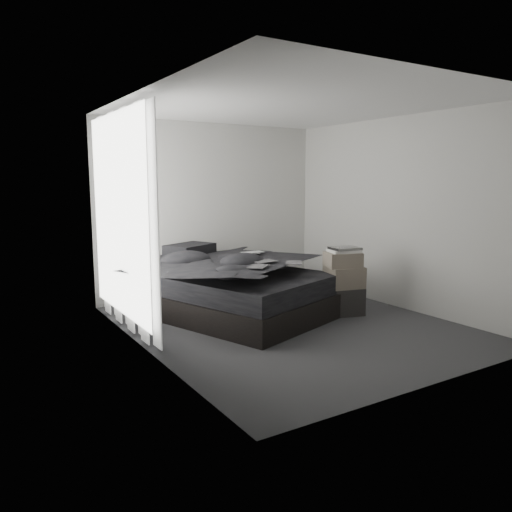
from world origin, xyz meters
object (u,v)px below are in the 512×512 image
laptop (253,247)px  box_lower (342,301)px  bed (235,303)px  side_stand (148,292)px

laptop → box_lower: laptop is taller
bed → box_lower: size_ratio=4.75×
box_lower → laptop: bearing=132.9°
laptop → bed: bearing=-154.5°
side_stand → box_lower: bearing=-28.3°
box_lower → side_stand: bearing=151.7°
laptop → box_lower: size_ratio=0.76×
bed → side_stand: (-1.00, 0.49, 0.18)m
side_stand → box_lower: size_ratio=1.39×
bed → side_stand: side_stand is taller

